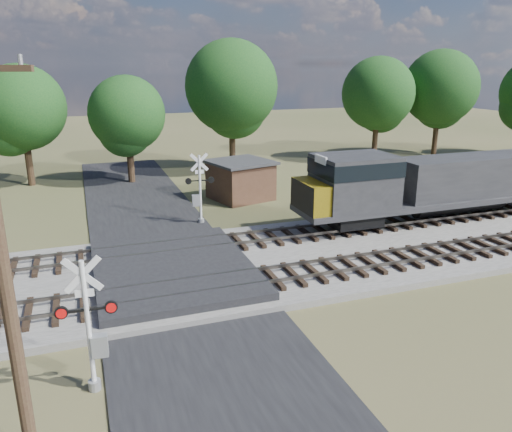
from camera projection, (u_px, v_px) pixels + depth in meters
name	position (u px, v px, depth m)	size (l,w,h in m)	color
ground	(175.00, 280.00, 22.77)	(160.00, 160.00, 0.00)	#424B28
ballast_bed	(361.00, 248.00, 26.37)	(140.00, 10.00, 0.30)	gray
road	(175.00, 279.00, 22.75)	(7.00, 60.00, 0.08)	black
crossing_panel	(173.00, 270.00, 23.12)	(7.00, 9.00, 0.62)	#262628
track_near	(254.00, 280.00, 21.84)	(140.00, 2.60, 0.33)	black
track_far	(223.00, 243.00, 26.35)	(140.00, 2.60, 0.33)	black
crossing_signal_near	(93.00, 336.00, 14.64)	(1.75, 0.39, 4.34)	silver
crossing_signal_far	(199.00, 195.00, 30.32)	(1.77, 0.39, 4.40)	silver
utility_pole	(1.00, 259.00, 11.06)	(2.36, 0.94, 10.06)	#362018
equipment_shed	(240.00, 180.00, 36.13)	(5.04, 5.04, 2.81)	#42291C
treeline	(221.00, 97.00, 42.60)	(76.20, 11.22, 11.62)	black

